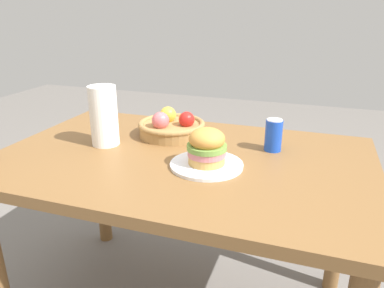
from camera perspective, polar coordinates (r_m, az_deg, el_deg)
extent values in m
cube|color=brown|center=(1.40, -1.54, -2.59)|extent=(1.40, 0.90, 0.04)
cylinder|color=brown|center=(2.12, -13.82, -5.98)|extent=(0.07, 0.07, 0.71)
cylinder|color=brown|center=(1.83, 21.84, -11.40)|extent=(0.07, 0.07, 0.71)
cylinder|color=white|center=(1.30, 2.26, -3.21)|extent=(0.26, 0.26, 0.01)
cylinder|color=tan|center=(1.29, 2.27, -2.36)|extent=(0.13, 0.13, 0.03)
cylinder|color=#C67075|center=(1.28, 2.29, -1.29)|extent=(0.13, 0.13, 0.02)
cylinder|color=olive|center=(1.28, 2.30, -0.46)|extent=(0.14, 0.14, 0.02)
ellipsoid|color=gold|center=(1.27, 2.32, 0.80)|extent=(0.13, 0.13, 0.08)
cylinder|color=blue|center=(1.46, 12.46, 1.29)|extent=(0.07, 0.07, 0.12)
cylinder|color=silver|center=(1.44, 12.65, 3.65)|extent=(0.06, 0.06, 0.00)
cylinder|color=#9E7542|center=(1.61, -3.15, 2.22)|extent=(0.28, 0.28, 0.05)
torus|color=#9E7542|center=(1.60, -3.16, 3.07)|extent=(0.29, 0.29, 0.02)
sphere|color=red|center=(1.58, -0.83, 3.79)|extent=(0.07, 0.07, 0.07)
sphere|color=gold|center=(1.65, -3.74, 4.53)|extent=(0.07, 0.07, 0.07)
sphere|color=#D16066|center=(1.56, -4.88, 3.61)|extent=(0.07, 0.07, 0.07)
cylinder|color=white|center=(1.51, -13.45, 4.25)|extent=(0.11, 0.11, 0.24)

